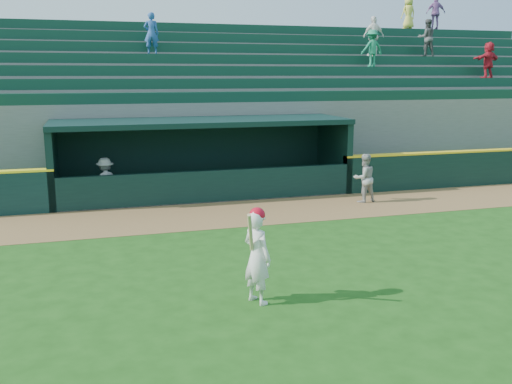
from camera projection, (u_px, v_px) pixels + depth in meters
ground at (278, 271)px, 11.45m from camera, size 120.00×120.00×0.00m
warning_track at (223, 214)px, 16.05m from camera, size 40.00×3.00×0.01m
dugout_player_front at (364, 178)px, 17.46m from camera, size 0.79×0.65×1.50m
dugout_player_inside at (106, 182)px, 17.08m from camera, size 1.06×0.84×1.44m
dugout at (201, 152)px, 18.70m from camera, size 9.40×2.80×2.46m
stands at (179, 112)px, 22.78m from camera, size 34.50×6.25×7.54m
batter_at_plate at (257, 255)px, 9.71m from camera, size 0.61×0.82×1.70m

